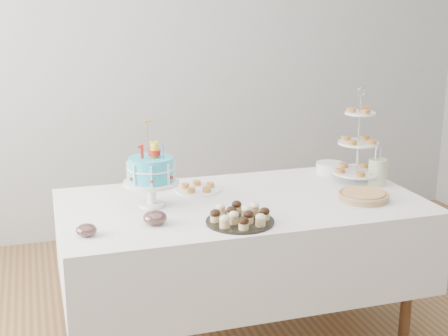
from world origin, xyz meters
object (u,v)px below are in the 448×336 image
object	(u,v)px
jam_bowl_b	(155,218)
cupcake_tray	(240,215)
pie	(363,196)
tiered_stand	(358,143)
plate_stack	(330,168)
pastry_plate	(198,188)
jam_bowl_a	(86,230)
table	(241,240)
utensil_pitcher	(377,171)
birthday_cake	(152,184)

from	to	relation	value
jam_bowl_b	cupcake_tray	bearing A→B (deg)	-14.07
pie	tiered_stand	size ratio (longest dim) A/B	0.49
plate_stack	jam_bowl_b	world-z (taller)	same
plate_stack	pastry_plate	bearing A→B (deg)	-172.71
cupcake_tray	pie	bearing A→B (deg)	10.36
cupcake_tray	jam_bowl_a	bearing A→B (deg)	176.45
tiered_stand	jam_bowl_a	distance (m)	1.66
pastry_plate	jam_bowl_a	size ratio (longest dim) A/B	2.68
tiered_stand	pastry_plate	bearing A→B (deg)	173.42
table	jam_bowl_b	xyz separation A→B (m)	(-0.51, -0.22, 0.26)
cupcake_tray	pie	distance (m)	0.76
pie	utensil_pitcher	distance (m)	0.32
birthday_cake	tiered_stand	distance (m)	1.24
pastry_plate	jam_bowl_b	world-z (taller)	jam_bowl_b
table	pie	distance (m)	0.70
tiered_stand	plate_stack	distance (m)	0.30
pastry_plate	jam_bowl_b	bearing A→B (deg)	-126.25
birthday_cake	jam_bowl_b	size ratio (longest dim) A/B	3.82
tiered_stand	jam_bowl_b	bearing A→B (deg)	-164.71
pastry_plate	utensil_pitcher	world-z (taller)	utensil_pitcher
pastry_plate	birthday_cake	bearing A→B (deg)	-148.50
jam_bowl_a	utensil_pitcher	xyz separation A→B (m)	(1.68, 0.32, 0.06)
table	pastry_plate	distance (m)	0.38
birthday_cake	jam_bowl_a	distance (m)	0.50
utensil_pitcher	pastry_plate	bearing A→B (deg)	-174.85
birthday_cake	plate_stack	world-z (taller)	birthday_cake
tiered_stand	pie	bearing A→B (deg)	-112.57
jam_bowl_b	jam_bowl_a	bearing A→B (deg)	-170.59
jam_bowl_a	utensil_pitcher	world-z (taller)	utensil_pitcher
pastry_plate	jam_bowl_b	xyz separation A→B (m)	(-0.33, -0.45, 0.02)
birthday_cake	pie	distance (m)	1.13
jam_bowl_a	jam_bowl_b	xyz separation A→B (m)	(0.33, 0.05, 0.01)
table	pie	world-z (taller)	pie
cupcake_tray	pastry_plate	world-z (taller)	cupcake_tray
jam_bowl_b	utensil_pitcher	xyz separation A→B (m)	(1.35, 0.26, 0.05)
birthday_cake	tiered_stand	size ratio (longest dim) A/B	0.79
pie	jam_bowl_b	xyz separation A→B (m)	(-1.14, -0.04, 0.01)
birthday_cake	utensil_pitcher	size ratio (longest dim) A/B	1.89
table	tiered_stand	world-z (taller)	tiered_stand
cupcake_tray	pastry_plate	xyz separation A→B (m)	(-0.06, 0.55, -0.02)
jam_bowl_a	jam_bowl_b	bearing A→B (deg)	9.41
jam_bowl_b	utensil_pitcher	distance (m)	1.38
table	jam_bowl_b	size ratio (longest dim) A/B	16.51
tiered_stand	utensil_pitcher	world-z (taller)	tiered_stand
cupcake_tray	utensil_pitcher	size ratio (longest dim) A/B	1.42
cupcake_tray	jam_bowl_a	xyz separation A→B (m)	(-0.72, 0.04, -0.01)
birthday_cake	pie	size ratio (longest dim) A/B	1.62
plate_stack	table	bearing A→B (deg)	-153.55
table	jam_bowl_a	bearing A→B (deg)	-161.83
cupcake_tray	plate_stack	bearing A→B (deg)	39.37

